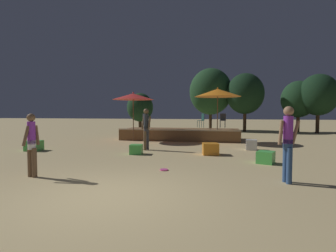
% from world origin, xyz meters
% --- Properties ---
extents(ground_plane, '(120.00, 120.00, 0.00)m').
position_xyz_m(ground_plane, '(0.00, 0.00, 0.00)').
color(ground_plane, tan).
extents(wooden_deck, '(7.16, 2.77, 0.72)m').
position_xyz_m(wooden_deck, '(-0.27, 11.35, 0.32)').
color(wooden_deck, brown).
rests_on(wooden_deck, ground).
extents(patio_umbrella_0, '(2.58, 2.58, 3.10)m').
position_xyz_m(patio_umbrella_0, '(2.02, 10.17, 2.80)').
color(patio_umbrella_0, brown).
rests_on(patio_umbrella_0, ground).
extents(patio_umbrella_1, '(2.41, 2.41, 2.89)m').
position_xyz_m(patio_umbrella_1, '(-2.83, 9.75, 2.62)').
color(patio_umbrella_1, brown).
rests_on(patio_umbrella_1, ground).
extents(cube_seat_0, '(0.55, 0.55, 0.39)m').
position_xyz_m(cube_seat_0, '(-1.13, 5.22, 0.19)').
color(cube_seat_0, '#4CC651').
rests_on(cube_seat_0, ground).
extents(cube_seat_1, '(0.71, 0.71, 0.46)m').
position_xyz_m(cube_seat_1, '(1.84, 5.72, 0.23)').
color(cube_seat_1, orange).
rests_on(cube_seat_1, ground).
extents(cube_seat_2, '(0.67, 0.67, 0.41)m').
position_xyz_m(cube_seat_2, '(3.72, 4.25, 0.20)').
color(cube_seat_2, '#4CC651').
rests_on(cube_seat_2, ground).
extents(cube_seat_3, '(0.66, 0.66, 0.44)m').
position_xyz_m(cube_seat_3, '(-5.90, 5.23, 0.22)').
color(cube_seat_3, '#4CC651').
rests_on(cube_seat_3, ground).
extents(cube_seat_4, '(0.50, 0.50, 0.46)m').
position_xyz_m(cube_seat_4, '(3.60, 7.48, 0.23)').
color(cube_seat_4, white).
rests_on(cube_seat_4, ground).
extents(person_0, '(0.54, 0.30, 1.85)m').
position_xyz_m(person_0, '(3.84, 1.82, 1.03)').
color(person_0, '#2D4C7F').
rests_on(person_0, ground).
extents(person_1, '(0.29, 0.51, 1.67)m').
position_xyz_m(person_1, '(-2.59, 1.08, 0.90)').
color(person_1, brown).
rests_on(person_1, ground).
extents(person_2, '(0.54, 0.30, 1.87)m').
position_xyz_m(person_2, '(-1.07, 6.45, 1.05)').
color(person_2, '#3F3F47').
rests_on(person_2, ground).
extents(bistro_chair_0, '(0.47, 0.48, 0.90)m').
position_xyz_m(bistro_chair_0, '(-2.46, 10.99, 1.27)').
color(bistro_chair_0, '#2D3338').
rests_on(bistro_chair_0, wooden_deck).
extents(bistro_chair_1, '(0.47, 0.47, 0.90)m').
position_xyz_m(bistro_chair_1, '(1.00, 12.02, 1.27)').
color(bistro_chair_1, '#1E4C47').
rests_on(bistro_chair_1, wooden_deck).
extents(bistro_chair_2, '(0.40, 0.40, 0.90)m').
position_xyz_m(bistro_chair_2, '(2.32, 12.19, 1.27)').
color(bistro_chair_2, '#2D3338').
rests_on(bistro_chair_2, wooden_deck).
extents(frisbee_disc, '(0.24, 0.24, 0.03)m').
position_xyz_m(frisbee_disc, '(0.63, 2.54, 0.02)').
color(frisbee_disc, '#E54C99').
rests_on(frisbee_disc, ground).
extents(background_tree_0, '(2.20, 2.20, 3.33)m').
position_xyz_m(background_tree_0, '(-4.56, 16.42, 2.11)').
color(background_tree_0, '#3D2B1C').
rests_on(background_tree_0, ground).
extents(background_tree_1, '(3.06, 3.06, 4.80)m').
position_xyz_m(background_tree_1, '(9.89, 18.49, 3.11)').
color(background_tree_1, '#3D2B1C').
rests_on(background_tree_1, ground).
extents(background_tree_2, '(3.23, 3.23, 5.10)m').
position_xyz_m(background_tree_2, '(4.21, 18.99, 3.32)').
color(background_tree_2, '#3D2B1C').
rests_on(background_tree_2, ground).
extents(background_tree_3, '(2.83, 2.83, 4.38)m').
position_xyz_m(background_tree_3, '(8.62, 19.29, 2.81)').
color(background_tree_3, '#3D2B1C').
rests_on(background_tree_3, ground).
extents(background_tree_4, '(3.94, 3.94, 5.81)m').
position_xyz_m(background_tree_4, '(1.18, 20.07, 3.64)').
color(background_tree_4, '#3D2B1C').
rests_on(background_tree_4, ground).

